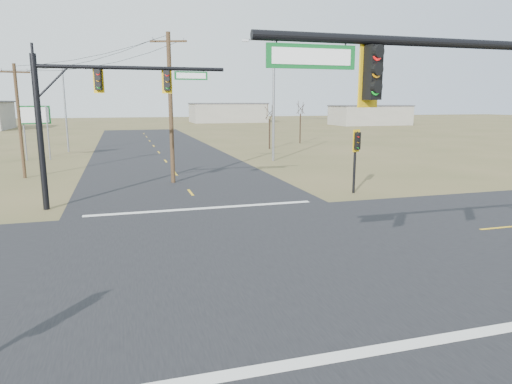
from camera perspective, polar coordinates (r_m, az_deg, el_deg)
The scene contains 16 objects.
ground at distance 17.17m, azimuth -2.24°, elevation -7.65°, with size 320.00×320.00×0.00m, color brown.
road_ew at distance 17.17m, azimuth -2.24°, elevation -7.62°, with size 160.00×14.00×0.02m, color black.
road_ns at distance 17.17m, azimuth -2.24°, elevation -7.61°, with size 14.00×160.00×0.02m, color black.
stop_bar_near at distance 10.70m, azimuth 8.36°, elevation -19.97°, with size 12.00×0.40×0.01m, color silver.
stop_bar_far at distance 24.23m, azimuth -6.62°, elevation -2.04°, with size 12.00×0.40×0.01m, color silver.
mast_arm_far at distance 25.52m, azimuth -19.40°, elevation 10.81°, with size 9.75×0.55×7.90m.
pedestal_signal_ne at distance 28.37m, azimuth 12.46°, elevation 5.61°, with size 0.66×0.56×3.94m.
utility_pole_near at distance 31.91m, azimuth -10.62°, elevation 10.41°, with size 2.37×0.92×10.07m.
utility_pole_far at distance 37.61m, azimuth -27.49°, elevation 8.09°, with size 2.01×0.41×8.24m.
highway_sign at distance 48.88m, azimuth -25.88°, elevation 7.97°, with size 2.72×0.68×5.20m.
streetlight_a at distance 43.50m, azimuth 1.91°, elevation 12.22°, with size 3.15×0.46×11.27m.
streetlight_c at distance 55.57m, azimuth -22.56°, elevation 10.11°, with size 2.65×0.37×9.45m.
bare_tree_c at distance 54.77m, azimuth 1.72°, elevation 10.03°, with size 3.17×3.17×5.67m.
bare_tree_d at distance 62.72m, azimuth 5.59°, elevation 10.47°, with size 2.94×2.94×5.98m.
warehouse_mid at distance 129.09m, azimuth -3.55°, elevation 9.82°, with size 20.00×12.00×5.00m, color gray.
warehouse_right at distance 116.79m, azimuth 14.04°, elevation 9.24°, with size 18.00×10.00×4.50m, color gray.
Camera 1 is at (-3.97, -15.76, 5.54)m, focal length 32.00 mm.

